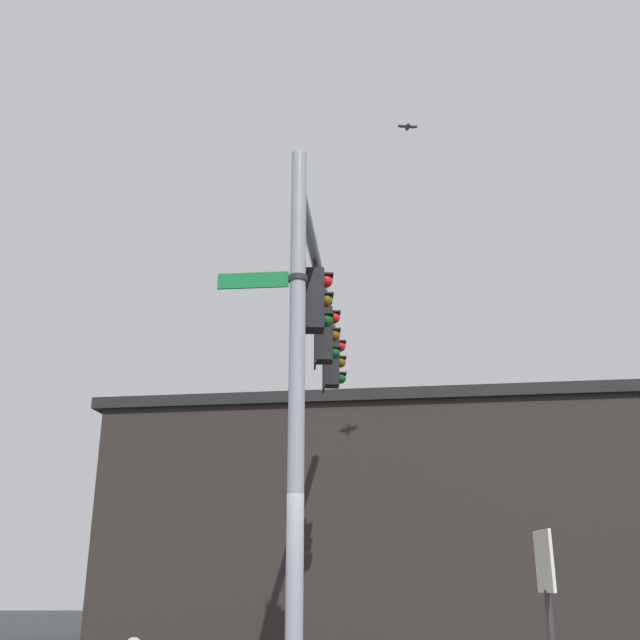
% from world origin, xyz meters
% --- Properties ---
extents(signal_pole, '(0.21, 0.21, 7.25)m').
position_xyz_m(signal_pole, '(0.00, 0.00, 3.62)').
color(signal_pole, gray).
rests_on(signal_pole, ground).
extents(mast_arm, '(7.19, 1.15, 0.18)m').
position_xyz_m(mast_arm, '(-3.58, 0.49, 6.69)').
color(mast_arm, gray).
extents(traffic_light_nearest_pole, '(0.54, 0.49, 1.31)m').
position_xyz_m(traffic_light_nearest_pole, '(-2.28, 0.33, 5.90)').
color(traffic_light_nearest_pole, black).
extents(traffic_light_mid_inner, '(0.54, 0.49, 1.31)m').
position_xyz_m(traffic_light_mid_inner, '(-4.09, 0.58, 5.90)').
color(traffic_light_mid_inner, black).
extents(traffic_light_mid_outer, '(0.54, 0.49, 1.31)m').
position_xyz_m(traffic_light_mid_outer, '(-5.89, 0.82, 5.90)').
color(traffic_light_mid_outer, black).
extents(street_name_sign, '(0.29, 1.21, 0.22)m').
position_xyz_m(street_name_sign, '(-0.05, -0.34, 5.32)').
color(street_name_sign, '#147238').
extents(bird_flying, '(0.26, 0.40, 0.08)m').
position_xyz_m(bird_flying, '(-4.01, 2.30, 10.48)').
color(bird_flying, '#4C4742').
extents(storefront_building, '(9.84, 15.13, 6.15)m').
position_xyz_m(storefront_building, '(-12.48, 2.27, 3.09)').
color(storefront_building, '#282321').
rests_on(storefront_building, ground).
extents(tree_by_storefront, '(3.28, 3.28, 6.84)m').
position_xyz_m(tree_by_storefront, '(-11.88, 3.76, 5.16)').
color(tree_by_storefront, '#4C3823').
rests_on(tree_by_storefront, ground).
extents(historical_marker, '(0.60, 0.08, 2.13)m').
position_xyz_m(historical_marker, '(-0.58, 3.17, 1.40)').
color(historical_marker, '#333333').
rests_on(historical_marker, ground).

